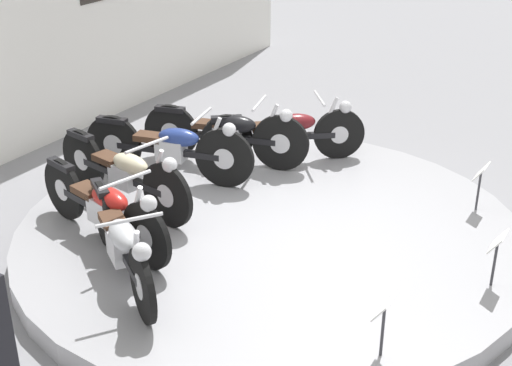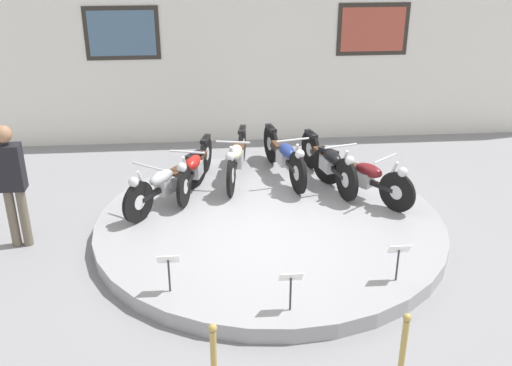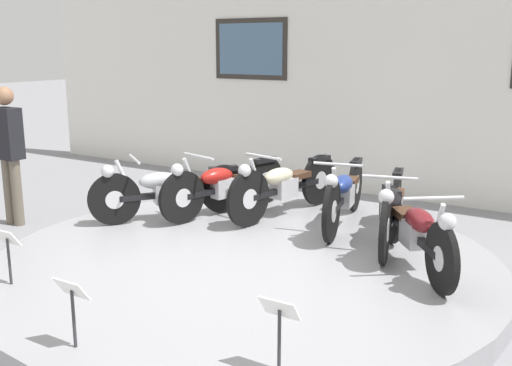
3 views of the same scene
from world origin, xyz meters
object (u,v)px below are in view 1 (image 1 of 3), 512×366
at_px(motorcycle_red, 105,206).
at_px(info_placard_front_centre, 497,248).
at_px(motorcycle_blue, 171,146).
at_px(motorcycle_cream, 125,172).
at_px(motorcycle_black, 228,132).
at_px(motorcycle_silver, 121,242).
at_px(motorcycle_maroon, 287,131).
at_px(info_placard_front_right, 480,177).
at_px(info_placard_front_left, 384,314).

bearing_deg(motorcycle_red, info_placard_front_centre, -72.06).
relative_size(motorcycle_blue, info_placard_front_centre, 3.89).
height_order(motorcycle_red, motorcycle_cream, motorcycle_cream).
xyz_separation_m(motorcycle_red, motorcycle_black, (2.16, 0.00, 0.01)).
xyz_separation_m(motorcycle_silver, motorcycle_maroon, (3.02, 0.00, 0.00)).
height_order(motorcycle_silver, info_placard_front_centre, motorcycle_silver).
xyz_separation_m(motorcycle_silver, motorcycle_cream, (1.11, 0.88, 0.02)).
bearing_deg(info_placard_front_centre, info_placard_front_right, 19.45).
distance_m(motorcycle_blue, info_placard_front_right, 3.33).
xyz_separation_m(motorcycle_silver, motorcycle_black, (2.59, 0.56, 0.02)).
height_order(motorcycle_silver, motorcycle_red, motorcycle_red).
bearing_deg(motorcycle_cream, motorcycle_red, -154.79).
relative_size(motorcycle_cream, motorcycle_blue, 1.00).
distance_m(motorcycle_black, info_placard_front_right, 2.88).
relative_size(motorcycle_red, info_placard_front_left, 3.78).
distance_m(motorcycle_silver, info_placard_front_right, 3.69).
bearing_deg(info_placard_front_right, motorcycle_silver, 141.26).
relative_size(motorcycle_cream, info_placard_front_left, 3.89).
distance_m(motorcycle_black, info_placard_front_centre, 3.52).
bearing_deg(motorcycle_cream, motorcycle_maroon, -24.68).
distance_m(motorcycle_blue, motorcycle_black, 0.76).
distance_m(motorcycle_red, motorcycle_cream, 0.76).
bearing_deg(motorcycle_blue, motorcycle_silver, -155.27).
relative_size(motorcycle_maroon, info_placard_front_right, 3.10).
xyz_separation_m(motorcycle_red, info_placard_front_left, (-0.28, -2.86, -0.02)).
relative_size(motorcycle_silver, info_placard_front_right, 3.18).
distance_m(motorcycle_cream, info_placard_front_right, 3.64).
height_order(motorcycle_silver, motorcycle_blue, motorcycle_blue).
xyz_separation_m(motorcycle_black, info_placard_front_centre, (-1.08, -3.35, -0.03)).
bearing_deg(motorcycle_black, info_placard_front_left, -130.48).
relative_size(motorcycle_red, info_placard_front_centre, 3.78).
distance_m(motorcycle_silver, motorcycle_maroon, 3.02).
height_order(motorcycle_cream, info_placard_front_centre, motorcycle_cream).
bearing_deg(info_placard_front_right, motorcycle_cream, 118.93).
bearing_deg(info_placard_front_centre, motorcycle_silver, 118.46).
height_order(motorcycle_cream, motorcycle_maroon, motorcycle_cream).
bearing_deg(info_placard_front_left, info_placard_front_right, 0.00).
distance_m(info_placard_front_left, info_placard_front_right, 2.73).
relative_size(info_placard_front_centre, info_placard_front_right, 1.00).
distance_m(motorcycle_black, motorcycle_maroon, 0.70).
xyz_separation_m(motorcycle_blue, info_placard_front_left, (-1.76, -3.19, -0.03)).
distance_m(motorcycle_red, motorcycle_maroon, 2.65).
bearing_deg(motorcycle_silver, info_placard_front_left, -86.33).
bearing_deg(motorcycle_red, motorcycle_maroon, -12.08).
height_order(motorcycle_maroon, info_placard_front_left, motorcycle_maroon).
xyz_separation_m(motorcycle_red, info_placard_front_right, (2.45, -2.86, -0.02)).
relative_size(motorcycle_cream, info_placard_front_right, 3.89).
bearing_deg(info_placard_front_left, motorcycle_blue, 61.06).
bearing_deg(motorcycle_blue, info_placard_front_left, -118.94).
distance_m(motorcycle_silver, motorcycle_red, 0.70).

